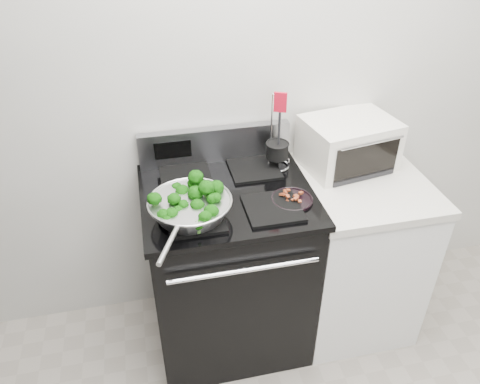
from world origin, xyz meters
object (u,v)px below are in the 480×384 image
object	(u,v)px
gas_range	(228,266)
utensil_holder	(277,154)
skillet	(190,207)
toaster_oven	(348,143)
bacon_plate	(292,198)

from	to	relation	value
gas_range	utensil_holder	bearing A→B (deg)	30.70
utensil_holder	skillet	bearing A→B (deg)	-121.39
gas_range	toaster_oven	bearing A→B (deg)	13.78
gas_range	toaster_oven	distance (m)	0.87
utensil_holder	bacon_plate	bearing A→B (deg)	-68.44
bacon_plate	utensil_holder	xyz separation A→B (m)	(0.01, 0.30, 0.05)
utensil_holder	toaster_oven	xyz separation A→B (m)	(0.37, -0.01, 0.02)
gas_range	skillet	distance (m)	0.57
utensil_holder	gas_range	bearing A→B (deg)	-124.88
utensil_holder	toaster_oven	distance (m)	0.37
utensil_holder	toaster_oven	bearing A→B (deg)	22.87
bacon_plate	toaster_oven	xyz separation A→B (m)	(0.38, 0.29, 0.08)
bacon_plate	utensil_holder	size ratio (longest dim) A/B	0.47
gas_range	utensil_holder	distance (m)	0.63
utensil_holder	toaster_oven	size ratio (longest dim) A/B	0.83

